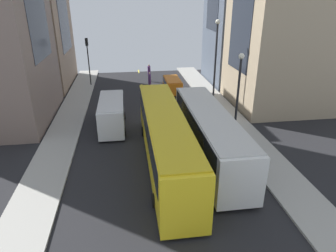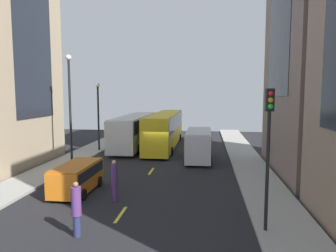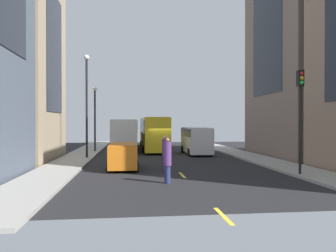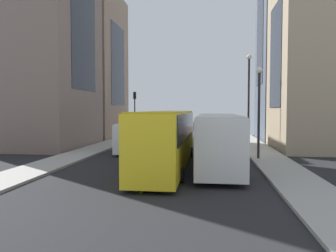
{
  "view_description": "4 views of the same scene",
  "coord_description": "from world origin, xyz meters",
  "px_view_note": "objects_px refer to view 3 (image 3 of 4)",
  "views": [
    {
      "loc": [
        2.01,
        24.6,
        10.66
      ],
      "look_at": [
        -0.81,
        4.93,
        2.01
      ],
      "focal_mm": 32.17,
      "sensor_mm": 36.0,
      "label": 1
    },
    {
      "loc": [
        3.97,
        -26.66,
        5.76
      ],
      "look_at": [
        0.63,
        0.85,
        2.84
      ],
      "focal_mm": 33.65,
      "sensor_mm": 36.0,
      "label": 2
    },
    {
      "loc": [
        -2.96,
        -31.29,
        2.97
      ],
      "look_at": [
        1.23,
        5.33,
        2.69
      ],
      "focal_mm": 35.33,
      "sensor_mm": 36.0,
      "label": 3
    },
    {
      "loc": [
        -3.01,
        27.84,
        3.71
      ],
      "look_at": [
        -0.32,
        6.21,
        2.62
      ],
      "focal_mm": 35.57,
      "sensor_mm": 36.0,
      "label": 4
    }
  ],
  "objects_px": {
    "city_bus_white": "(125,132)",
    "streetcar_yellow": "(153,131)",
    "traffic_light_near_corner": "(300,102)",
    "pedestrian_waiting_curb": "(167,159)",
    "car_orange_0": "(123,154)",
    "pedestrian_walking_far": "(165,152)",
    "delivery_van_white": "(196,139)"
  },
  "relations": [
    {
      "from": "streetcar_yellow",
      "to": "delivery_van_white",
      "type": "bearing_deg",
      "value": -60.06
    },
    {
      "from": "pedestrian_waiting_curb",
      "to": "streetcar_yellow",
      "type": "bearing_deg",
      "value": 16.11
    },
    {
      "from": "pedestrian_waiting_curb",
      "to": "car_orange_0",
      "type": "bearing_deg",
      "value": 40.9
    },
    {
      "from": "delivery_van_white",
      "to": "traffic_light_near_corner",
      "type": "relative_size",
      "value": 1.05
    },
    {
      "from": "pedestrian_walking_far",
      "to": "traffic_light_near_corner",
      "type": "height_order",
      "value": "traffic_light_near_corner"
    },
    {
      "from": "delivery_van_white",
      "to": "car_orange_0",
      "type": "relative_size",
      "value": 1.46
    },
    {
      "from": "city_bus_white",
      "to": "traffic_light_near_corner",
      "type": "xyz_separation_m",
      "value": [
        10.03,
        -19.94,
        2.17
      ]
    },
    {
      "from": "pedestrian_waiting_curb",
      "to": "traffic_light_near_corner",
      "type": "distance_m",
      "value": 8.24
    },
    {
      "from": "delivery_van_white",
      "to": "pedestrian_waiting_curb",
      "type": "distance_m",
      "value": 15.79
    },
    {
      "from": "city_bus_white",
      "to": "pedestrian_walking_far",
      "type": "height_order",
      "value": "city_bus_white"
    },
    {
      "from": "car_orange_0",
      "to": "pedestrian_walking_far",
      "type": "xyz_separation_m",
      "value": [
        2.6,
        -1.21,
        0.21
      ]
    },
    {
      "from": "city_bus_white",
      "to": "streetcar_yellow",
      "type": "xyz_separation_m",
      "value": [
        3.19,
        0.51,
        0.12
      ]
    },
    {
      "from": "car_orange_0",
      "to": "city_bus_white",
      "type": "bearing_deg",
      "value": 90.54
    },
    {
      "from": "city_bus_white",
      "to": "delivery_van_white",
      "type": "relative_size",
      "value": 2.11
    },
    {
      "from": "city_bus_white",
      "to": "delivery_van_white",
      "type": "distance_m",
      "value": 9.18
    },
    {
      "from": "streetcar_yellow",
      "to": "traffic_light_near_corner",
      "type": "xyz_separation_m",
      "value": [
        6.84,
        -20.45,
        2.05
      ]
    },
    {
      "from": "pedestrian_walking_far",
      "to": "traffic_light_near_corner",
      "type": "distance_m",
      "value": 8.45
    },
    {
      "from": "city_bus_white",
      "to": "car_orange_0",
      "type": "distance_m",
      "value": 15.7
    },
    {
      "from": "streetcar_yellow",
      "to": "delivery_van_white",
      "type": "distance_m",
      "value": 7.53
    },
    {
      "from": "delivery_van_white",
      "to": "pedestrian_walking_far",
      "type": "height_order",
      "value": "delivery_van_white"
    },
    {
      "from": "city_bus_white",
      "to": "pedestrian_walking_far",
      "type": "distance_m",
      "value": 17.12
    },
    {
      "from": "delivery_van_white",
      "to": "pedestrian_walking_far",
      "type": "distance_m",
      "value": 11.67
    },
    {
      "from": "delivery_van_white",
      "to": "traffic_light_near_corner",
      "type": "xyz_separation_m",
      "value": [
        3.09,
        -13.94,
        2.66
      ]
    },
    {
      "from": "delivery_van_white",
      "to": "car_orange_0",
      "type": "bearing_deg",
      "value": -125.07
    },
    {
      "from": "delivery_van_white",
      "to": "traffic_light_near_corner",
      "type": "height_order",
      "value": "traffic_light_near_corner"
    },
    {
      "from": "streetcar_yellow",
      "to": "pedestrian_waiting_curb",
      "type": "xyz_separation_m",
      "value": [
        -0.75,
        -21.63,
        -0.93
      ]
    },
    {
      "from": "city_bus_white",
      "to": "streetcar_yellow",
      "type": "height_order",
      "value": "streetcar_yellow"
    },
    {
      "from": "pedestrian_walking_far",
      "to": "traffic_light_near_corner",
      "type": "bearing_deg",
      "value": -139.13
    },
    {
      "from": "streetcar_yellow",
      "to": "pedestrian_walking_far",
      "type": "distance_m",
      "value": 17.42
    },
    {
      "from": "streetcar_yellow",
      "to": "pedestrian_waiting_curb",
      "type": "relative_size",
      "value": 6.56
    },
    {
      "from": "pedestrian_walking_far",
      "to": "traffic_light_near_corner",
      "type": "relative_size",
      "value": 0.38
    },
    {
      "from": "streetcar_yellow",
      "to": "traffic_light_near_corner",
      "type": "height_order",
      "value": "traffic_light_near_corner"
    }
  ]
}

